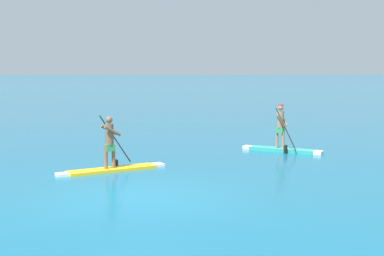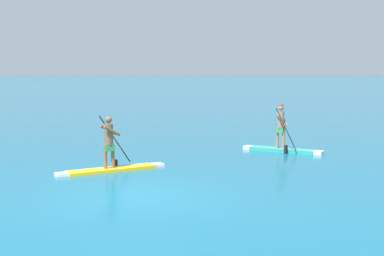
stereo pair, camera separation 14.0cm
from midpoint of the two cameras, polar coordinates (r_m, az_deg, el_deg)
ground at (r=13.23m, az=-6.18°, el=-7.30°), size 440.00×440.00×0.00m
paddleboarder_mid_center at (r=16.48m, az=-8.84°, el=-3.22°), size 3.30×1.77×1.74m
paddleboarder_far_right at (r=20.31m, az=9.40°, el=-1.42°), size 2.75×2.03×1.79m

